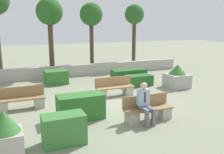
{
  "coord_description": "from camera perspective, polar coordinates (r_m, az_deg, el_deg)",
  "views": [
    {
      "loc": [
        -4.02,
        -9.25,
        3.19
      ],
      "look_at": [
        0.03,
        0.5,
        0.9
      ],
      "focal_mm": 40.0,
      "sensor_mm": 36.0,
      "label": 1
    }
  ],
  "objects": [
    {
      "name": "tree_center_left",
      "position": [
        15.65,
        -14.09,
        13.74
      ],
      "size": [
        1.58,
        1.58,
        4.64
      ],
      "color": "#473828",
      "rests_on": "ground_plane"
    },
    {
      "name": "tree_rightmost",
      "position": [
        18.37,
        5.13,
        13.53
      ],
      "size": [
        1.39,
        1.39,
        4.5
      ],
      "color": "#473828",
      "rests_on": "ground_plane"
    },
    {
      "name": "hedge_block_near_left",
      "position": [
        6.93,
        -10.93,
        -11.65
      ],
      "size": [
        1.13,
        0.62,
        0.82
      ],
      "color": "#3D7A38",
      "rests_on": "ground_plane"
    },
    {
      "name": "hedge_block_mid_right",
      "position": [
        13.64,
        -12.65,
        -0.03
      ],
      "size": [
        1.18,
        0.89,
        0.73
      ],
      "color": "#33702D",
      "rests_on": "ground_plane"
    },
    {
      "name": "perimeter_wall",
      "position": [
        15.5,
        -7.15,
        1.56
      ],
      "size": [
        13.55,
        0.3,
        0.69
      ],
      "color": "#ADA89E",
      "rests_on": "ground_plane"
    },
    {
      "name": "hedge_block_far_left",
      "position": [
        13.01,
        6.08,
        -0.78
      ],
      "size": [
        1.4,
        0.71,
        0.55
      ],
      "color": "#286028",
      "rests_on": "ground_plane"
    },
    {
      "name": "bench_front",
      "position": [
        8.47,
        8.2,
        -7.75
      ],
      "size": [
        1.7,
        0.49,
        0.83
      ],
      "color": "#937047",
      "rests_on": "ground_plane"
    },
    {
      "name": "tree_center_right",
      "position": [
        16.76,
        -4.77,
        13.64
      ],
      "size": [
        1.49,
        1.49,
        4.49
      ],
      "color": "#473828",
      "rests_on": "ground_plane"
    },
    {
      "name": "hedge_block_mid_left",
      "position": [
        13.97,
        3.86,
        0.4
      ],
      "size": [
        1.94,
        0.76,
        0.66
      ],
      "color": "#286028",
      "rests_on": "ground_plane"
    },
    {
      "name": "planter_corner_left",
      "position": [
        6.6,
        -23.27,
        -12.07
      ],
      "size": [
        0.81,
        0.81,
        1.2
      ],
      "color": "#ADA89E",
      "rests_on": "ground_plane"
    },
    {
      "name": "ground_plane",
      "position": [
        10.58,
        0.88,
        -5.32
      ],
      "size": [
        60.0,
        60.0,
        0.0
      ],
      "primitive_type": "plane",
      "color": "gray"
    },
    {
      "name": "person_seated_man",
      "position": [
        8.13,
        7.55,
        -5.48
      ],
      "size": [
        0.38,
        0.63,
        1.32
      ],
      "color": "slate",
      "rests_on": "ground_plane"
    },
    {
      "name": "hedge_block_near_right",
      "position": [
        8.55,
        -7.18,
        -6.74
      ],
      "size": [
        1.56,
        0.74,
        0.85
      ],
      "color": "#33702D",
      "rests_on": "ground_plane"
    },
    {
      "name": "planter_corner_right",
      "position": [
        12.99,
        14.65,
        0.04
      ],
      "size": [
        1.06,
        1.06,
        1.16
      ],
      "color": "#ADA89E",
      "rests_on": "ground_plane"
    },
    {
      "name": "bench_right_side",
      "position": [
        10.03,
        -20.06,
        -5.2
      ],
      "size": [
        1.76,
        0.48,
        0.83
      ],
      "rotation": [
        0.0,
        0.0,
        -0.08
      ],
      "color": "#937047",
      "rests_on": "ground_plane"
    },
    {
      "name": "bench_left_side",
      "position": [
        11.1,
        0.63,
        -2.79
      ],
      "size": [
        1.73,
        0.48,
        0.83
      ],
      "rotation": [
        0.0,
        0.0,
        0.21
      ],
      "color": "#937047",
      "rests_on": "ground_plane"
    }
  ]
}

